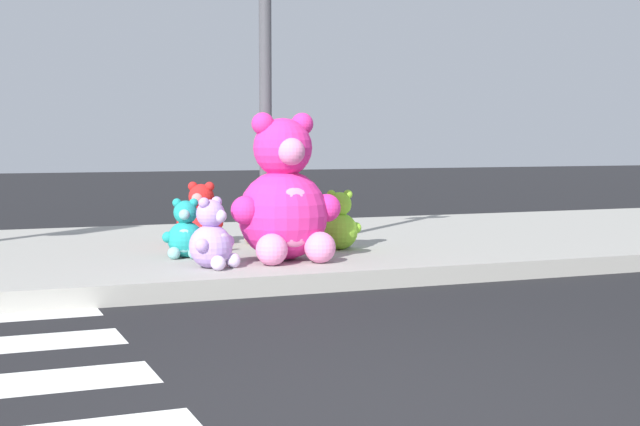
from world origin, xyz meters
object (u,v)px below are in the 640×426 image
plush_brown (266,221)px  plush_pink_large (284,202)px  plush_teal (185,234)px  plush_tan (295,221)px  plush_lime (339,225)px  plush_lavender (212,240)px  sign_pole (265,59)px  plush_red (201,220)px

plush_brown → plush_pink_large: bearing=-101.2°
plush_teal → plush_tan: 1.65m
plush_teal → plush_lime: size_ratio=0.93×
plush_lavender → sign_pole: bearing=49.0°
plush_tan → plush_lavender: size_ratio=0.87×
plush_pink_large → plush_tan: size_ratio=2.54×
plush_teal → plush_brown: bearing=35.3°
plush_pink_large → plush_lime: size_ratio=2.25×
plush_lime → plush_lavender: 1.60m
plush_tan → plush_red: (-0.97, -0.07, 0.05)m
plush_brown → plush_lavender: bearing=-123.3°
plush_red → plush_lime: plush_red is taller
plush_lime → sign_pole: bearing=176.1°
plush_teal → plush_pink_large: bearing=-33.1°
plush_lavender → plush_tan: bearing=52.1°
sign_pole → plush_teal: bearing=-171.1°
plush_pink_large → plush_lavender: bearing=-160.9°
plush_pink_large → plush_brown: bearing=78.8°
plush_lime → plush_teal: bearing=-177.1°
plush_red → plush_tan: bearing=4.4°
plush_teal → plush_tan: size_ratio=1.05×
plush_brown → plush_red: bearing=158.7°
plush_pink_large → plush_lavender: size_ratio=2.20×
plush_tan → plush_brown: bearing=-143.0°
sign_pole → plush_pink_large: 1.35m
plush_pink_large → plush_lime: (0.72, 0.54, -0.27)m
sign_pole → plush_tan: bearing=55.5°
sign_pole → plush_red: bearing=116.7°
plush_red → plush_brown: size_ratio=1.05×
sign_pole → plush_lavender: sign_pole is taller
plush_pink_large → plush_teal: (-0.72, 0.47, -0.29)m
plush_teal → plush_lime: plush_lime is taller
plush_teal → plush_brown: (0.94, 0.67, 0.03)m
plush_brown → plush_lavender: size_ratio=1.03×
plush_red → plush_brown: 0.62m
plush_red → plush_lime: 1.35m
plush_red → plush_brown: bearing=-21.3°
plush_red → plush_pink_large: bearing=-75.5°
plush_brown → plush_lime: (0.50, -0.60, -0.01)m
sign_pole → plush_red: size_ratio=5.36×
plush_teal → plush_lime: 1.44m
plush_pink_large → plush_red: size_ratio=2.03×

